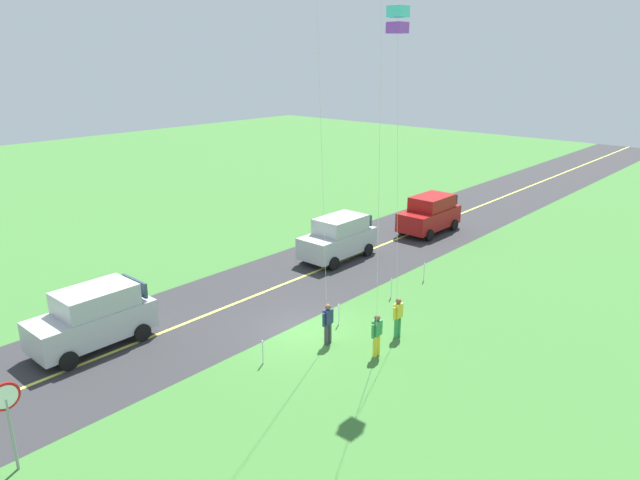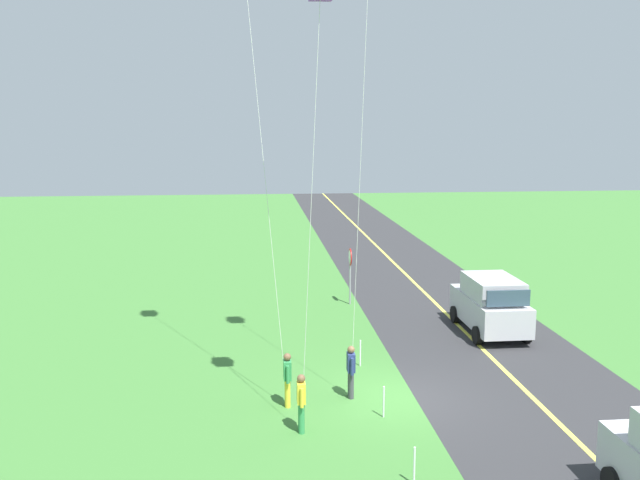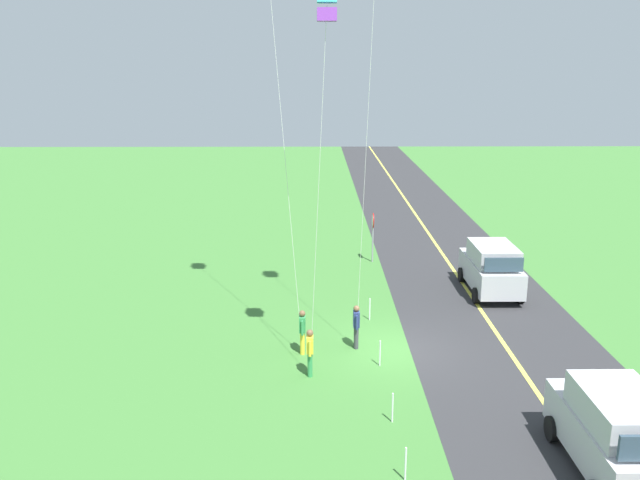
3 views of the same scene
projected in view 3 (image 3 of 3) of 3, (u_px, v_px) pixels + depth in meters
name	position (u px, v px, depth m)	size (l,w,h in m)	color
ground_plane	(396.00, 350.00, 23.60)	(120.00, 120.00, 0.10)	#3D7533
asphalt_road	(507.00, 349.00, 23.63)	(120.00, 7.00, 0.00)	#2D2D30
road_centre_stripe	(507.00, 348.00, 23.62)	(120.00, 0.16, 0.00)	#E5E04C
car_suv_foreground	(491.00, 268.00, 29.16)	(4.40, 2.12, 2.24)	#B7B7BC
car_parked_west_near	(615.00, 432.00, 16.14)	(4.40, 2.12, 2.24)	#B7B7BC
stop_sign	(373.00, 228.00, 33.56)	(0.76, 0.08, 2.56)	gray
person_adult_near	(302.00, 330.00, 23.03)	(0.58, 0.22, 1.60)	yellow
person_adult_companion	(310.00, 351.00, 21.38)	(0.58, 0.22, 1.60)	#338C4C
person_child_watcher	(356.00, 325.00, 23.50)	(0.58, 0.22, 1.60)	#3F3F47
kite_blue_mid	(327.00, 7.00, 18.67)	(0.56, 0.81, 11.89)	silver
fence_post_0	(406.00, 464.00, 16.04)	(0.05, 0.05, 0.90)	silver
fence_post_1	(393.00, 408.00, 18.67)	(0.05, 0.05, 0.90)	silver
fence_post_2	(380.00, 353.00, 22.18)	(0.05, 0.05, 0.90)	silver
fence_post_3	(370.00, 309.00, 26.18)	(0.05, 0.05, 0.90)	silver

